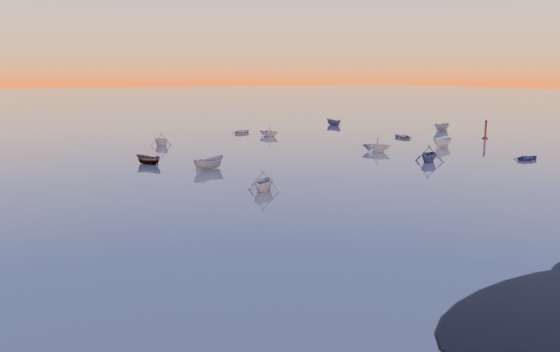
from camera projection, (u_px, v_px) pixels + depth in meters
ground at (120, 123)px, 111.34m from camera, size 600.00×600.00×0.00m
moored_fleet at (187, 152)px, 69.91m from camera, size 124.00×58.00×1.20m
boat_near_center at (209, 169)px, 57.47m from camera, size 2.72×4.12×1.32m
boat_near_right at (376, 152)px, 70.57m from camera, size 4.19×3.75×1.37m
channel_marker at (486, 131)px, 84.55m from camera, size 0.87×0.87×3.09m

